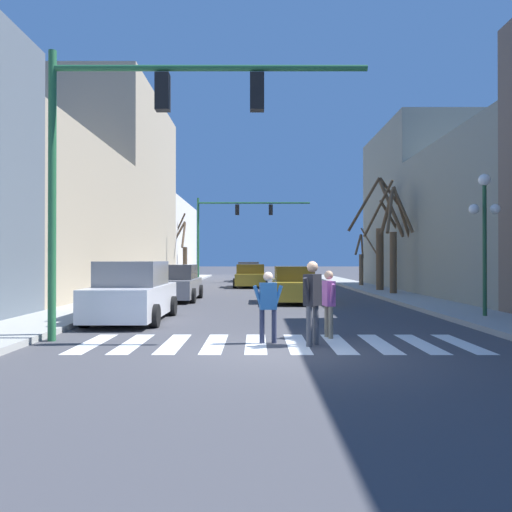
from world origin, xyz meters
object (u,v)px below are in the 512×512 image
at_px(car_parked_right_mid, 174,284).
at_px(pedestrian_crossing_street, 328,298).
at_px(pedestrian_on_left_sidewalk, 312,296).
at_px(traffic_signal_near, 142,129).
at_px(pedestrian_on_right_sidewalk, 153,273).
at_px(street_lamp_right_corner, 484,215).
at_px(car_parked_left_near, 250,276).
at_px(street_tree_right_mid, 182,252).
at_px(car_parked_right_near, 248,272).
at_px(street_tree_left_mid, 392,238).
at_px(traffic_signal_far, 231,220).
at_px(street_tree_left_near, 361,261).
at_px(car_parked_right_far, 132,293).
at_px(car_parked_left_far, 293,285).
at_px(street_tree_left_far, 382,239).
at_px(pedestrian_near_right_corner, 267,301).

height_order(car_parked_right_mid, pedestrian_crossing_street, car_parked_right_mid).
bearing_deg(pedestrian_on_left_sidewalk, traffic_signal_near, 114.09).
bearing_deg(pedestrian_on_right_sidewalk, traffic_signal_near, -94.67).
height_order(traffic_signal_near, street_lamp_right_corner, traffic_signal_near).
distance_m(car_parked_left_near, street_tree_right_mid, 13.29).
distance_m(car_parked_right_near, street_tree_left_mid, 18.88).
height_order(car_parked_right_mid, pedestrian_on_left_sidewalk, pedestrian_on_left_sidewalk).
bearing_deg(pedestrian_on_right_sidewalk, traffic_signal_far, 58.85).
xyz_separation_m(traffic_signal_far, street_tree_left_near, (8.92, -7.04, -3.26)).
distance_m(car_parked_left_near, car_parked_right_far, 18.42).
height_order(street_lamp_right_corner, street_tree_left_mid, street_tree_left_mid).
relative_size(car_parked_left_far, pedestrian_on_right_sidewalk, 2.91).
bearing_deg(street_tree_left_far, car_parked_right_far, -129.85).
height_order(car_parked_right_near, pedestrian_on_right_sidewalk, pedestrian_on_right_sidewalk).
xyz_separation_m(car_parked_left_far, pedestrian_on_right_sidewalk, (-7.20, 5.33, 0.36)).
height_order(traffic_signal_near, street_tree_left_mid, traffic_signal_near).
bearing_deg(pedestrian_on_right_sidewalk, street_tree_left_far, -11.38).
height_order(pedestrian_crossing_street, street_tree_left_near, street_tree_left_near).
relative_size(traffic_signal_far, pedestrian_near_right_corner, 5.73).
distance_m(traffic_signal_far, street_lamp_right_corner, 26.37).
bearing_deg(street_tree_right_mid, street_tree_left_near, -41.40).
bearing_deg(street_lamp_right_corner, traffic_signal_far, 109.67).
xyz_separation_m(street_lamp_right_corner, street_tree_left_near, (0.06, 17.73, -1.44)).
height_order(pedestrian_near_right_corner, street_tree_left_near, street_tree_left_near).
distance_m(car_parked_left_far, street_tree_right_mid, 24.54).
xyz_separation_m(pedestrian_on_right_sidewalk, pedestrian_on_left_sidewalk, (6.77, -16.24, -0.02)).
relative_size(traffic_signal_near, pedestrian_on_left_sidewalk, 4.01).
height_order(car_parked_left_near, pedestrian_on_left_sidewalk, pedestrian_on_left_sidewalk).
height_order(street_tree_left_far, street_tree_left_near, street_tree_left_far).
bearing_deg(car_parked_right_near, street_tree_left_near, 38.52).
distance_m(car_parked_right_near, pedestrian_on_left_sidewalk, 31.64).
xyz_separation_m(pedestrian_crossing_street, street_tree_left_near, (5.25, 21.00, 0.81)).
bearing_deg(street_tree_left_mid, car_parked_right_near, 113.63).
xyz_separation_m(car_parked_right_mid, street_tree_left_near, (10.62, 10.39, 0.99)).
xyz_separation_m(pedestrian_near_right_corner, street_tree_left_near, (6.70, 21.77, 0.82)).
bearing_deg(pedestrian_on_left_sidewalk, street_tree_left_near, 18.49).
distance_m(street_tree_left_mid, street_tree_left_far, 2.75).
relative_size(car_parked_right_near, street_tree_left_far, 0.76).
distance_m(car_parked_left_far, car_parked_right_mid, 5.34).
bearing_deg(pedestrian_on_left_sidewalk, car_parked_left_near, 37.14).
relative_size(car_parked_right_far, street_tree_left_mid, 0.81).
distance_m(traffic_signal_far, car_parked_right_near, 5.10).
distance_m(street_lamp_right_corner, pedestrian_crossing_street, 6.52).
bearing_deg(pedestrian_near_right_corner, car_parked_right_near, 83.42).
bearing_deg(pedestrian_near_right_corner, street_tree_left_near, 64.70).
bearing_deg(car_parked_left_near, car_parked_right_far, -10.41).
bearing_deg(traffic_signal_near, pedestrian_on_left_sidewalk, -9.02).
height_order(car_parked_left_far, street_tree_left_near, street_tree_left_near).
distance_m(pedestrian_on_left_sidewalk, pedestrian_near_right_corner, 1.00).
relative_size(traffic_signal_far, street_lamp_right_corner, 2.11).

